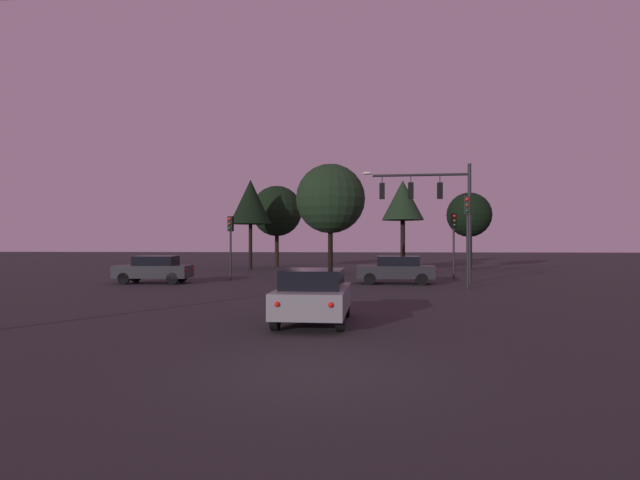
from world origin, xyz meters
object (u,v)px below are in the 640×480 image
(tree_center_horizon, at_px, (330,199))
(traffic_light_corner_right, at_px, (468,223))
(car_crossing_left, at_px, (154,269))
(tree_lot_edge, at_px, (403,201))
(traffic_light_corner_left, at_px, (230,235))
(tree_behind_sign, at_px, (469,215))
(traffic_light_median, at_px, (454,232))
(tree_left_far, at_px, (250,202))
(car_crossing_right, at_px, (396,269))
(traffic_signal_mast_arm, at_px, (435,201))
(car_nearside_lane, at_px, (314,295))
(tree_right_cluster, at_px, (277,211))

(tree_center_horizon, bearing_deg, traffic_light_corner_right, -53.47)
(traffic_light_corner_right, bearing_deg, tree_center_horizon, 126.53)
(car_crossing_left, distance_m, tree_lot_edge, 27.73)
(traffic_light_corner_left, relative_size, tree_center_horizon, 0.50)
(tree_behind_sign, distance_m, tree_lot_edge, 7.92)
(tree_center_horizon, bearing_deg, traffic_light_median, -19.07)
(traffic_light_median, xyz_separation_m, tree_center_horizon, (-7.78, 2.69, 2.35))
(traffic_light_corner_right, bearing_deg, tree_left_far, 130.06)
(traffic_light_median, distance_m, car_crossing_right, 5.88)
(traffic_light_corner_right, relative_size, tree_behind_sign, 0.70)
(traffic_signal_mast_arm, height_order, tree_lot_edge, tree_lot_edge)
(car_crossing_right, bearing_deg, car_nearside_lane, -104.19)
(traffic_light_corner_right, xyz_separation_m, car_nearside_lane, (-6.71, -10.89, -2.40))
(tree_behind_sign, xyz_separation_m, tree_left_far, (-18.31, -1.93, 1.05))
(car_nearside_lane, distance_m, tree_behind_sign, 31.72)
(car_crossing_left, distance_m, tree_behind_sign, 26.66)
(car_crossing_right, xyz_separation_m, tree_lot_edge, (2.50, 21.52, 5.51))
(traffic_signal_mast_arm, height_order, traffic_light_median, traffic_signal_mast_arm)
(traffic_light_corner_left, relative_size, tree_lot_edge, 0.46)
(traffic_signal_mast_arm, bearing_deg, tree_behind_sign, 70.69)
(tree_left_far, bearing_deg, tree_center_horizon, -45.72)
(car_crossing_left, xyz_separation_m, car_crossing_right, (13.40, 0.53, 0.00))
(traffic_signal_mast_arm, relative_size, tree_lot_edge, 0.80)
(car_crossing_left, relative_size, tree_behind_sign, 0.64)
(car_crossing_left, bearing_deg, tree_center_horizon, 36.72)
(traffic_signal_mast_arm, xyz_separation_m, car_crossing_left, (-15.55, -0.93, -3.79))
(traffic_light_corner_left, xyz_separation_m, tree_right_cluster, (0.26, 17.08, 2.44))
(tree_left_far, relative_size, tree_lot_edge, 0.90)
(traffic_light_corner_left, xyz_separation_m, car_crossing_left, (-3.75, -2.29, -1.94))
(car_crossing_left, relative_size, tree_center_horizon, 0.54)
(traffic_light_corner_right, bearing_deg, traffic_light_median, 84.26)
(tree_behind_sign, bearing_deg, tree_lot_edge, 130.17)
(car_nearside_lane, distance_m, car_crossing_right, 14.33)
(tree_left_far, distance_m, tree_right_cluster, 5.38)
(traffic_light_corner_right, xyz_separation_m, car_crossing_right, (-3.20, 3.00, -2.40))
(tree_left_far, xyz_separation_m, tree_lot_edge, (13.33, 7.84, 0.68))
(car_crossing_right, relative_size, tree_left_far, 0.58)
(car_crossing_left, bearing_deg, traffic_light_corner_left, 31.45)
(tree_left_far, bearing_deg, car_nearside_lane, -75.14)
(traffic_light_corner_left, height_order, tree_behind_sign, tree_behind_sign)
(car_crossing_right, bearing_deg, tree_center_horizon, 120.64)
(traffic_light_corner_right, relative_size, tree_left_far, 0.60)
(traffic_light_corner_right, relative_size, traffic_light_median, 1.11)
(car_crossing_right, xyz_separation_m, tree_left_far, (-10.83, 13.68, 4.82))
(traffic_light_median, height_order, car_crossing_right, traffic_light_median)
(traffic_signal_mast_arm, bearing_deg, tree_center_horizon, 134.43)
(car_crossing_right, relative_size, tree_center_horizon, 0.57)
(car_crossing_right, bearing_deg, tree_lot_edge, 83.38)
(traffic_light_corner_left, bearing_deg, car_nearside_lane, -68.60)
(car_nearside_lane, height_order, tree_lot_edge, tree_lot_edge)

